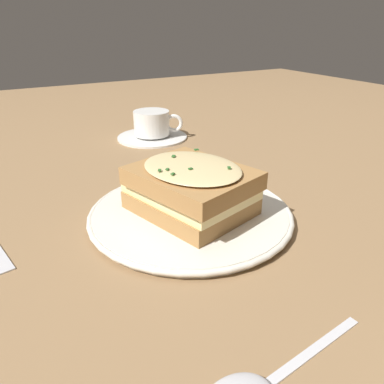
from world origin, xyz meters
The scene contains 4 objects.
ground_plane centered at (0.00, 0.00, 0.00)m, with size 2.40×2.40×0.00m, color olive.
dinner_plate centered at (0.00, -0.02, 0.01)m, with size 0.27×0.27×0.01m.
sandwich centered at (0.01, -0.02, 0.05)m, with size 0.18×0.16×0.07m.
teacup_with_saucer centered at (-0.37, 0.09, 0.02)m, with size 0.15×0.15×0.06m.
Camera 1 is at (0.38, -0.23, 0.24)m, focal length 35.00 mm.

